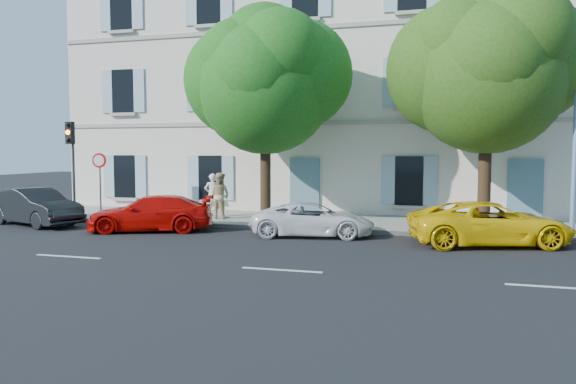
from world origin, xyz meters
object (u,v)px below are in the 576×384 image
(road_sign, at_px, (100,171))
(pedestrian_b, at_px, (220,196))
(car_dark_sedan, at_px, (35,207))
(car_yellow_supercar, at_px, (490,223))
(car_white_coupe, at_px, (313,219))
(traffic_light, at_px, (71,148))
(pedestrian_a, at_px, (212,195))
(car_red_coupe, at_px, (151,213))
(tree_left, at_px, (265,87))
(tree_right, at_px, (487,76))

(road_sign, xyz_separation_m, pedestrian_b, (4.80, 0.93, -0.95))
(car_dark_sedan, bearing_deg, car_yellow_supercar, -71.42)
(car_white_coupe, bearing_deg, car_yellow_supercar, -101.78)
(car_white_coupe, relative_size, traffic_light, 1.04)
(car_white_coupe, distance_m, pedestrian_a, 5.69)
(car_red_coupe, distance_m, pedestrian_b, 3.26)
(traffic_light, bearing_deg, tree_left, 4.19)
(tree_right, bearing_deg, car_red_coupe, -167.04)
(car_yellow_supercar, xyz_separation_m, tree_right, (-0.06, 2.34, 4.67))
(tree_left, relative_size, pedestrian_b, 4.33)
(road_sign, bearing_deg, pedestrian_b, 10.92)
(car_white_coupe, height_order, pedestrian_a, pedestrian_a)
(car_white_coupe, relative_size, tree_left, 0.51)
(pedestrian_b, bearing_deg, road_sign, 23.08)
(traffic_light, bearing_deg, car_dark_sedan, -99.26)
(car_red_coupe, height_order, traffic_light, traffic_light)
(car_dark_sedan, bearing_deg, car_red_coupe, -73.50)
(car_dark_sedan, height_order, car_red_coupe, car_dark_sedan)
(car_yellow_supercar, height_order, tree_left, tree_left)
(road_sign, bearing_deg, pedestrian_a, 17.63)
(pedestrian_a, bearing_deg, car_yellow_supercar, 134.02)
(traffic_light, height_order, pedestrian_b, traffic_light)
(car_dark_sedan, bearing_deg, tree_left, -55.82)
(car_dark_sedan, bearing_deg, road_sign, -22.36)
(car_yellow_supercar, bearing_deg, car_red_coupe, 75.00)
(car_yellow_supercar, bearing_deg, tree_right, -14.72)
(pedestrian_b, bearing_deg, car_yellow_supercar, 177.06)
(car_red_coupe, bearing_deg, pedestrian_b, 135.20)
(pedestrian_a, height_order, pedestrian_b, pedestrian_b)
(car_white_coupe, relative_size, road_sign, 1.55)
(tree_left, height_order, pedestrian_b, tree_left)
(road_sign, bearing_deg, car_white_coupe, -9.25)
(car_dark_sedan, distance_m, car_yellow_supercar, 16.29)
(car_white_coupe, height_order, traffic_light, traffic_light)
(car_red_coupe, bearing_deg, pedestrian_a, 145.86)
(car_yellow_supercar, distance_m, pedestrian_a, 10.87)
(tree_left, bearing_deg, tree_right, 0.22)
(car_red_coupe, bearing_deg, road_sign, -139.79)
(tree_right, bearing_deg, traffic_light, -177.75)
(traffic_light, bearing_deg, pedestrian_b, 8.99)
(car_yellow_supercar, relative_size, pedestrian_b, 2.62)
(car_dark_sedan, xyz_separation_m, tree_right, (16.23, 2.43, 4.63))
(car_red_coupe, xyz_separation_m, pedestrian_a, (0.88, 3.36, 0.40))
(car_white_coupe, relative_size, pedestrian_b, 2.21)
(tree_right, xyz_separation_m, pedestrian_a, (-10.35, 0.78, -4.30))
(tree_right, bearing_deg, pedestrian_a, 175.70)
(tree_left, xyz_separation_m, pedestrian_a, (-2.54, 0.81, -4.18))
(car_yellow_supercar, distance_m, tree_left, 9.38)
(car_red_coupe, relative_size, car_white_coupe, 1.09)
(traffic_light, bearing_deg, car_yellow_supercar, -6.11)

